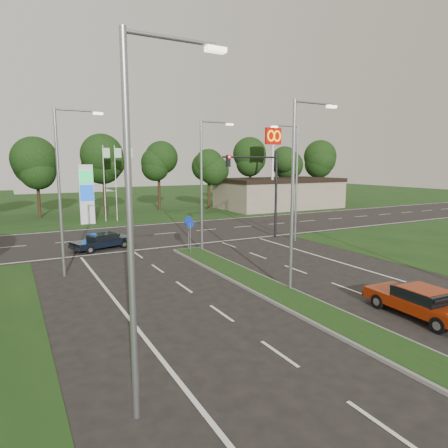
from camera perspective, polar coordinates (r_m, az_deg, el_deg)
name	(u,v)px	position (r m, az deg, el deg)	size (l,w,h in m)	color
ground	(379,343)	(15.30, 21.27, -15.58)	(160.00, 160.00, 0.00)	black
verge_far	(90,203)	(65.07, -18.63, 2.82)	(160.00, 50.00, 0.02)	black
cross_road	(154,235)	(35.15, -9.91, -1.50)	(160.00, 12.00, 0.02)	black
median_kerb	(304,305)	(17.90, 11.33, -11.34)	(2.00, 26.00, 0.12)	slate
commercial_building	(279,193)	(55.76, 7.88, 4.35)	(16.00, 9.00, 4.00)	gray
streetlight_median_near	(296,186)	(19.04, 10.27, 5.36)	(2.53, 0.22, 9.00)	gray
streetlight_median_far	(204,179)	(27.57, -2.86, 6.48)	(2.53, 0.22, 9.00)	gray
streetlight_left_near	(138,210)	(9.29, -12.18, 1.94)	(2.53, 0.22, 9.00)	gray
streetlight_left_far	(63,183)	(23.03, -22.04, 5.42)	(2.53, 0.22, 9.00)	gray
streetlight_right_far	(295,177)	(31.71, 10.05, 6.64)	(2.53, 0.22, 9.00)	gray
traffic_signal	(263,182)	(32.39, 5.58, 6.02)	(5.10, 0.42, 7.00)	black
median_signs	(189,227)	(27.85, -5.02, -0.49)	(1.16, 1.76, 2.38)	gray
gas_pylon	(89,193)	(42.60, -18.78, 4.27)	(5.80, 1.26, 8.00)	silver
mcdonalds_sign	(273,148)	(50.04, 7.02, 10.74)	(2.20, 0.47, 10.40)	silver
treeline_far	(111,157)	(50.02, -15.89, 9.16)	(6.00, 6.00, 9.90)	black
red_sedan	(421,301)	(18.12, 26.35, -9.87)	(2.01, 4.49, 1.21)	maroon
navy_sedan	(102,241)	(29.93, -17.03, -2.34)	(4.44, 2.83, 1.13)	black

